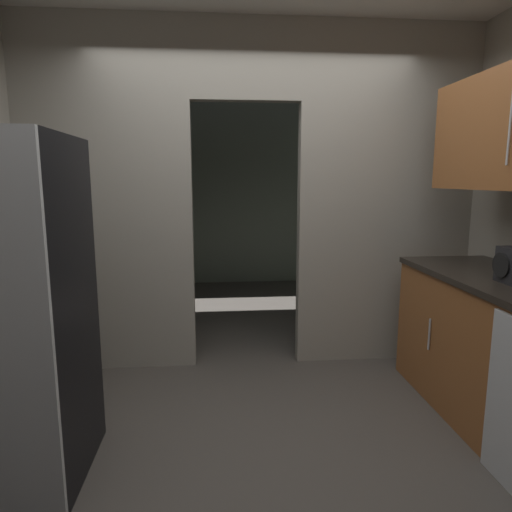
{
  "coord_description": "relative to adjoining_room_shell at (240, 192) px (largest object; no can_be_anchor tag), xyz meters",
  "views": [
    {
      "loc": [
        -0.31,
        -2.29,
        1.54
      ],
      "look_at": [
        -0.04,
        0.72,
        1.02
      ],
      "focal_mm": 31.5,
      "sensor_mm": 36.0,
      "label": 1
    }
  ],
  "objects": [
    {
      "name": "ground",
      "position": [
        0.0,
        -3.45,
        -1.38
      ],
      "size": [
        20.0,
        20.0,
        0.0
      ],
      "primitive_type": "plane",
      "color": "#47423D"
    },
    {
      "name": "adjoining_room_shell",
      "position": [
        0.0,
        0.0,
        0.0
      ],
      "size": [
        3.64,
        3.1,
        2.75
      ],
      "color": "gray",
      "rests_on": "ground"
    },
    {
      "name": "kitchen_partition",
      "position": [
        0.01,
        -2.1,
        0.07
      ],
      "size": [
        3.64,
        0.12,
        2.75
      ],
      "color": "#9E998C",
      "rests_on": "ground"
    }
  ]
}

